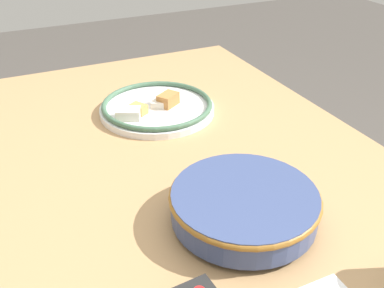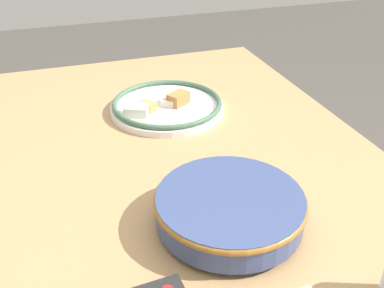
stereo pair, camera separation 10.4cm
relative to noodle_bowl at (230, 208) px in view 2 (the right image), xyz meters
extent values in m
cube|color=tan|center=(0.15, -0.01, -0.06)|extent=(1.60, 0.89, 0.04)
cylinder|color=tan|center=(0.88, -0.39, -0.42)|extent=(0.06, 0.06, 0.69)
cylinder|color=tan|center=(0.88, 0.37, -0.42)|extent=(0.06, 0.06, 0.69)
cylinder|color=#384775|center=(0.00, 0.00, -0.03)|extent=(0.12, 0.12, 0.01)
cylinder|color=#384775|center=(0.00, 0.00, 0.00)|extent=(0.27, 0.27, 0.06)
cylinder|color=#C67A33|center=(0.00, 0.00, 0.00)|extent=(0.25, 0.25, 0.05)
torus|color=#936023|center=(0.00, 0.00, 0.02)|extent=(0.28, 0.28, 0.01)
cylinder|color=white|center=(0.51, -0.02, -0.03)|extent=(0.32, 0.32, 0.02)
torus|color=#42664C|center=(0.51, -0.02, -0.02)|extent=(0.31, 0.31, 0.01)
cube|color=silver|center=(0.47, 0.07, -0.01)|extent=(0.07, 0.08, 0.03)
cube|color=silver|center=(0.51, -0.03, -0.01)|extent=(0.06, 0.06, 0.02)
cube|color=#B2753D|center=(0.50, -0.05, -0.01)|extent=(0.07, 0.07, 0.03)
cube|color=tan|center=(0.49, 0.04, -0.01)|extent=(0.05, 0.05, 0.03)
camera|label=1|loc=(-0.56, 0.37, 0.52)|focal=42.00mm
camera|label=2|loc=(-0.60, 0.27, 0.52)|focal=42.00mm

